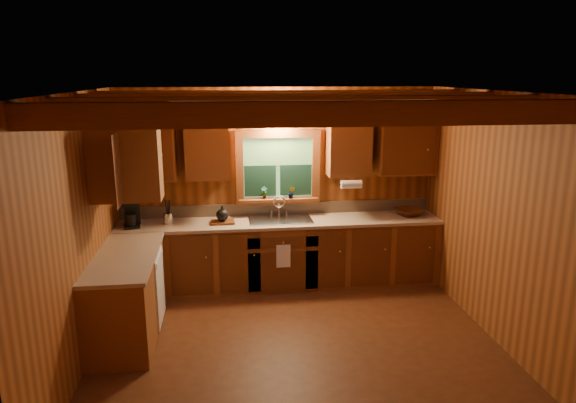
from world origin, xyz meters
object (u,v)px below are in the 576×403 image
Objects in this scene: cutting_board at (223,222)px; sink at (280,223)px; wicker_basket at (409,212)px; coffee_maker at (131,214)px.

sink is at bearing 1.88° from cutting_board.
cutting_board is (-0.75, -0.04, 0.06)m from sink.
coffee_maker is at bearing -178.88° from wicker_basket.
sink reaches higher than cutting_board.
wicker_basket is at bearing -11.82° from coffee_maker.
sink is 2.70× the size of cutting_board.
wicker_basket is (2.51, 0.06, 0.03)m from cutting_board.
sink is 0.76m from cutting_board.
wicker_basket is (3.63, 0.07, -0.12)m from coffee_maker.
cutting_board is 2.51m from wicker_basket.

